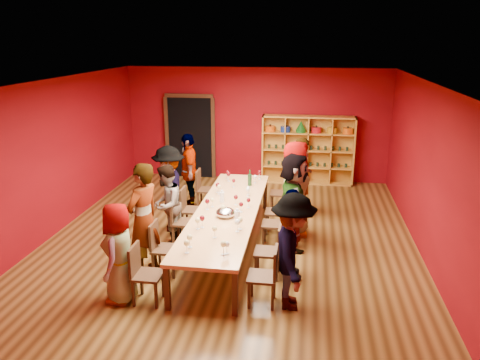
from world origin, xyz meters
The scene contains 52 objects.
room_shell centered at (0.00, 0.00, 1.50)m, with size 7.10×9.10×3.04m.
tasting_table centered at (0.00, 0.00, 0.70)m, with size 1.10×4.50×0.75m.
doorway centered at (-1.80, 4.43, 1.12)m, with size 1.40×0.17×2.30m.
shelving_unit centered at (1.40, 4.32, 0.98)m, with size 2.40×0.40×1.80m.
chair_person_left_0 centered at (-0.91, -2.00, 0.50)m, with size 0.42×0.42×0.89m.
person_left_0 centered at (-1.25, -2.00, 0.76)m, with size 0.74×0.40×1.51m, color #5A85BA.
chair_person_left_1 centered at (-0.91, -1.12, 0.50)m, with size 0.42×0.42×0.89m.
person_left_1 centered at (-1.18, -1.12, 0.94)m, with size 0.68×0.50×1.88m, color #505056.
chair_person_left_2 centered at (-0.91, 0.05, 0.50)m, with size 0.42×0.42×0.89m.
person_left_2 centered at (-1.16, 0.05, 0.76)m, with size 0.74×0.41×1.53m, color #121833.
chair_person_left_3 centered at (-0.91, 0.69, 0.50)m, with size 0.42×0.42×0.89m.
person_left_3 centered at (-1.29, 0.69, 0.86)m, with size 1.12×0.46×1.73m, color white.
chair_person_left_4 centered at (-0.91, 2.00, 0.50)m, with size 0.42×0.42×0.89m.
person_left_4 centered at (-1.23, 2.00, 0.86)m, with size 1.01×0.46×1.72m, color pink.
chair_person_right_0 centered at (0.91, -1.80, 0.50)m, with size 0.42×0.42×0.89m.
person_right_0 centered at (1.26, -1.80, 0.86)m, with size 1.11×0.46×1.72m, color pink.
chair_person_right_1 centered at (0.91, -0.97, 0.50)m, with size 0.42×0.42×0.89m.
person_right_1 centered at (1.20, -0.97, 0.76)m, with size 0.89×0.40×1.52m, color #505055.
chair_person_right_2 centered at (0.91, 0.20, 0.50)m, with size 0.42×0.42×0.89m.
person_right_2 centered at (1.19, 0.20, 0.90)m, with size 1.67×0.48×1.80m, color silver.
chair_person_right_3 centered at (0.91, 0.84, 0.50)m, with size 0.42×0.42×0.89m.
person_right_3 centered at (1.19, 0.84, 0.94)m, with size 0.91×0.50×1.87m, color #141638.
chair_person_right_4 centered at (0.91, 2.00, 0.50)m, with size 0.42×0.42×0.89m.
person_right_4 centered at (1.31, 2.00, 0.85)m, with size 0.62×0.46×1.71m, color #131434.
wine_glass_0 centered at (-0.01, -0.36, 0.91)m, with size 0.09×0.09×0.22m.
wine_glass_1 centered at (0.31, 1.68, 0.88)m, with size 0.07×0.07×0.18m.
wine_glass_2 centered at (-0.26, -0.89, 0.91)m, with size 0.09×0.09×0.22m.
wine_glass_3 centered at (-0.27, -1.65, 0.91)m, with size 0.09×0.09×0.22m.
wine_glass_4 centered at (-0.31, 0.83, 0.90)m, with size 0.08×0.08×0.20m.
wine_glass_5 centered at (0.31, -1.78, 0.90)m, with size 0.08×0.08×0.20m.
wine_glass_6 centered at (-0.30, 0.10, 0.88)m, with size 0.07×0.07×0.18m.
wine_glass_7 centered at (-0.32, -0.96, 0.90)m, with size 0.08×0.08×0.21m.
wine_glass_8 centered at (0.28, 0.77, 0.89)m, with size 0.08×0.08×0.19m.
wine_glass_9 centered at (-0.36, 0.93, 0.90)m, with size 0.08×0.08×0.20m.
wine_glass_10 centered at (-0.32, 1.87, 0.89)m, with size 0.08×0.08×0.20m.
wine_glass_11 centered at (0.26, 0.89, 0.88)m, with size 0.07×0.07×0.18m.
wine_glass_12 centered at (0.02, -1.25, 0.89)m, with size 0.08×0.08×0.20m.
wine_glass_13 centered at (0.37, -0.87, 0.91)m, with size 0.09×0.09×0.22m.
wine_glass_14 centered at (-0.10, 1.32, 0.88)m, with size 0.07×0.07×0.18m.
wine_glass_15 centered at (0.37, 1.96, 0.90)m, with size 0.08×0.08×0.21m.
wine_glass_16 centered at (-0.27, 1.72, 0.90)m, with size 0.08×0.08×0.21m.
wine_glass_17 centered at (-0.27, -1.85, 0.90)m, with size 0.08×0.08×0.21m.
wine_glass_18 centered at (-0.36, -0.05, 0.90)m, with size 0.08×0.08×0.21m.
wine_glass_19 centered at (0.34, -0.97, 0.91)m, with size 0.09×0.09×0.22m.
wine_glass_20 centered at (0.37, 0.16, 0.89)m, with size 0.08×0.08×0.19m.
wine_glass_21 centered at (0.27, -1.82, 0.91)m, with size 0.09×0.09×0.22m.
wine_glass_22 centered at (0.12, 0.27, 0.89)m, with size 0.08×0.08×0.20m.
wine_glass_23 centered at (0.27, -0.09, 0.89)m, with size 0.08×0.08×0.19m.
spittoon_bowl centered at (0.03, -0.36, 0.83)m, with size 0.34×0.34×0.19m, color silver.
carafe_a centered at (-0.17, 0.39, 0.86)m, with size 0.10×0.10×0.23m.
carafe_b centered at (0.27, -0.54, 0.85)m, with size 0.10×0.10×0.23m.
wine_bottle centered at (0.22, 1.48, 0.88)m, with size 0.11×0.11×0.34m.
Camera 1 is at (1.41, -7.85, 3.78)m, focal length 35.00 mm.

